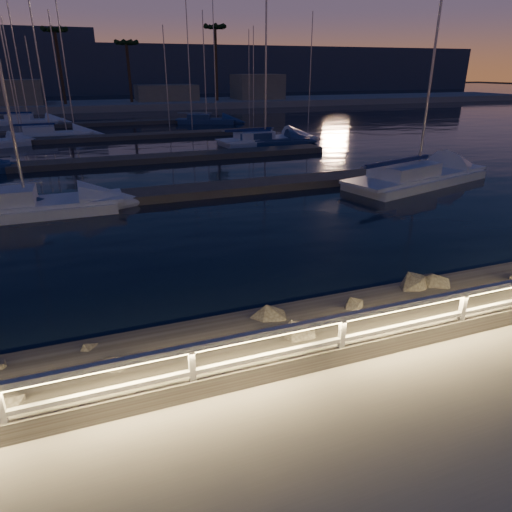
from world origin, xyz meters
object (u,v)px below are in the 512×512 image
object	(u,v)px
sailboat_d	(414,176)
sailboat_k	(205,120)
guard_rail	(423,310)
sailboat_b	(21,205)
sailboat_n	(27,121)
sailboat_g	(263,140)
sailboat_j	(48,134)
sailboat_h	(263,139)

from	to	relation	value
sailboat_d	sailboat_k	distance (m)	34.16
guard_rail	sailboat_b	distance (m)	17.76
sailboat_d	sailboat_n	size ratio (longest dim) A/B	1.29
sailboat_d	sailboat_g	xyz separation A→B (m)	(-2.79, 16.31, -0.06)
sailboat_d	sailboat_j	xyz separation A→B (m)	(-20.06, 26.84, -0.04)
sailboat_h	sailboat_j	bearing A→B (deg)	142.77
sailboat_j	sailboat_h	bearing A→B (deg)	-33.54
sailboat_b	sailboat_h	distance (m)	23.37
sailboat_j	sailboat_n	world-z (taller)	sailboat_n
guard_rail	sailboat_b	size ratio (longest dim) A/B	3.17
sailboat_d	sailboat_b	bearing A→B (deg)	161.09
sailboat_h	sailboat_k	world-z (taller)	sailboat_h
guard_rail	sailboat_d	bearing A→B (deg)	51.93
sailboat_h	sailboat_j	size ratio (longest dim) A/B	1.14
sailboat_b	sailboat_g	distance (m)	22.94
sailboat_k	sailboat_n	distance (m)	20.58
sailboat_b	sailboat_g	world-z (taller)	sailboat_b
sailboat_k	sailboat_n	xyz separation A→B (m)	(-19.68, 6.04, 0.04)
sailboat_d	sailboat_h	bearing A→B (deg)	83.39
sailboat_n	sailboat_g	bearing A→B (deg)	-39.63
sailboat_n	sailboat_h	bearing A→B (deg)	-38.84
sailboat_g	sailboat_n	distance (m)	31.14
sailboat_b	sailboat_g	bearing A→B (deg)	41.10
guard_rail	sailboat_d	world-z (taller)	sailboat_d
sailboat_d	sailboat_g	world-z (taller)	sailboat_d
sailboat_n	sailboat_k	bearing A→B (deg)	-7.02
sailboat_d	sailboat_k	size ratio (longest dim) A/B	1.38
sailboat_g	sailboat_j	bearing A→B (deg)	155.19
sailboat_d	sailboat_k	bearing A→B (deg)	80.07
sailboat_k	sailboat_n	world-z (taller)	sailboat_n
sailboat_g	sailboat_k	xyz separation A→B (m)	(-0.47, 17.70, -0.01)
sailboat_g	sailboat_n	size ratio (longest dim) A/B	0.97
sailboat_g	sailboat_h	xyz separation A→B (m)	(0.20, 0.42, 0.02)
sailboat_k	sailboat_n	bearing A→B (deg)	-174.94
sailboat_k	sailboat_d	bearing A→B (deg)	-62.40
sailboat_k	guard_rail	bearing A→B (deg)	-76.97
sailboat_h	sailboat_n	size ratio (longest dim) A/B	1.12
sailboat_g	sailboat_h	bearing A→B (deg)	71.76
guard_rail	sailboat_n	xyz separation A→B (m)	(-11.99, 54.02, -0.94)
sailboat_b	sailboat_n	world-z (taller)	sailboat_b
sailboat_j	sailboat_k	size ratio (longest dim) A/B	1.05
sailboat_b	sailboat_g	xyz separation A→B (m)	(17.28, 15.08, -0.05)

